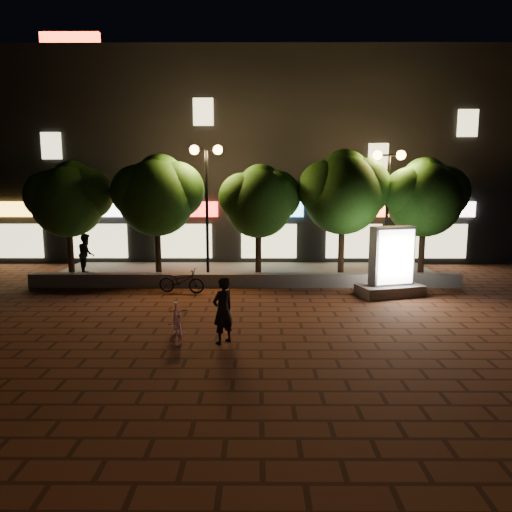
{
  "coord_description": "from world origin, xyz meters",
  "views": [
    {
      "loc": [
        0.49,
        -13.49,
        3.9
      ],
      "look_at": [
        0.43,
        1.5,
        1.55
      ],
      "focal_mm": 33.65,
      "sensor_mm": 36.0,
      "label": 1
    }
  ],
  "objects_px": {
    "tree_far_right": "(425,195)",
    "pedestrian": "(86,254)",
    "scooter_pink": "(177,323)",
    "street_lamp_left": "(206,178)",
    "street_lamp_right": "(388,181)",
    "scooter_parked": "(182,281)",
    "tree_mid": "(260,199)",
    "tree_far_left": "(69,197)",
    "ad_kiosk": "(391,268)",
    "tree_right": "(344,190)",
    "tree_left": "(158,193)",
    "rider": "(223,310)"
  },
  "relations": [
    {
      "from": "street_lamp_right",
      "to": "street_lamp_left",
      "type": "bearing_deg",
      "value": 180.0
    },
    {
      "from": "street_lamp_left",
      "to": "ad_kiosk",
      "type": "height_order",
      "value": "street_lamp_left"
    },
    {
      "from": "tree_far_left",
      "to": "tree_right",
      "type": "height_order",
      "value": "tree_right"
    },
    {
      "from": "tree_left",
      "to": "rider",
      "type": "height_order",
      "value": "tree_left"
    },
    {
      "from": "tree_far_left",
      "to": "ad_kiosk",
      "type": "relative_size",
      "value": 1.91
    },
    {
      "from": "tree_far_left",
      "to": "pedestrian",
      "type": "xyz_separation_m",
      "value": [
        0.3,
        0.68,
        -2.37
      ]
    },
    {
      "from": "rider",
      "to": "tree_right",
      "type": "bearing_deg",
      "value": -163.42
    },
    {
      "from": "tree_left",
      "to": "scooter_parked",
      "type": "xyz_separation_m",
      "value": [
        1.24,
        -2.46,
        -3.01
      ]
    },
    {
      "from": "tree_right",
      "to": "tree_left",
      "type": "bearing_deg",
      "value": -180.0
    },
    {
      "from": "tree_far_right",
      "to": "scooter_pink",
      "type": "relative_size",
      "value": 3.12
    },
    {
      "from": "street_lamp_left",
      "to": "scooter_parked",
      "type": "xyz_separation_m",
      "value": [
        -0.7,
        -2.2,
        -3.6
      ]
    },
    {
      "from": "tree_far_left",
      "to": "street_lamp_right",
      "type": "height_order",
      "value": "street_lamp_right"
    },
    {
      "from": "ad_kiosk",
      "to": "scooter_parked",
      "type": "bearing_deg",
      "value": 177.29
    },
    {
      "from": "street_lamp_right",
      "to": "scooter_pink",
      "type": "bearing_deg",
      "value": -133.66
    },
    {
      "from": "pedestrian",
      "to": "rider",
      "type": "bearing_deg",
      "value": -161.99
    },
    {
      "from": "street_lamp_right",
      "to": "tree_far_right",
      "type": "bearing_deg",
      "value": 9.61
    },
    {
      "from": "tree_left",
      "to": "tree_mid",
      "type": "height_order",
      "value": "tree_left"
    },
    {
      "from": "street_lamp_left",
      "to": "rider",
      "type": "xyz_separation_m",
      "value": [
        1.14,
        -7.48,
        -3.21
      ]
    },
    {
      "from": "tree_mid",
      "to": "scooter_pink",
      "type": "height_order",
      "value": "tree_mid"
    },
    {
      "from": "tree_far_left",
      "to": "rider",
      "type": "bearing_deg",
      "value": -49.59
    },
    {
      "from": "tree_mid",
      "to": "street_lamp_right",
      "type": "relative_size",
      "value": 0.9
    },
    {
      "from": "scooter_parked",
      "to": "tree_mid",
      "type": "bearing_deg",
      "value": -38.82
    },
    {
      "from": "tree_right",
      "to": "street_lamp_left",
      "type": "relative_size",
      "value": 0.98
    },
    {
      "from": "tree_far_right",
      "to": "scooter_pink",
      "type": "bearing_deg",
      "value": -138.38
    },
    {
      "from": "tree_mid",
      "to": "tree_right",
      "type": "relative_size",
      "value": 0.89
    },
    {
      "from": "tree_mid",
      "to": "street_lamp_right",
      "type": "xyz_separation_m",
      "value": [
        4.95,
        -0.26,
        0.68
      ]
    },
    {
      "from": "tree_right",
      "to": "scooter_parked",
      "type": "relative_size",
      "value": 3.08
    },
    {
      "from": "tree_far_left",
      "to": "rider",
      "type": "height_order",
      "value": "tree_far_left"
    },
    {
      "from": "tree_left",
      "to": "scooter_pink",
      "type": "bearing_deg",
      "value": -75.58
    },
    {
      "from": "tree_right",
      "to": "tree_mid",
      "type": "bearing_deg",
      "value": -180.0
    },
    {
      "from": "tree_mid",
      "to": "street_lamp_left",
      "type": "xyz_separation_m",
      "value": [
        -2.05,
        -0.26,
        0.81
      ]
    },
    {
      "from": "tree_far_left",
      "to": "pedestrian",
      "type": "distance_m",
      "value": 2.49
    },
    {
      "from": "scooter_pink",
      "to": "street_lamp_left",
      "type": "bearing_deg",
      "value": 73.75
    },
    {
      "from": "tree_far_right",
      "to": "tree_far_left",
      "type": "bearing_deg",
      "value": -180.0
    },
    {
      "from": "tree_far_right",
      "to": "street_lamp_left",
      "type": "xyz_separation_m",
      "value": [
        -8.55,
        -0.26,
        0.66
      ]
    },
    {
      "from": "rider",
      "to": "tree_left",
      "type": "bearing_deg",
      "value": -113.12
    },
    {
      "from": "street_lamp_right",
      "to": "ad_kiosk",
      "type": "bearing_deg",
      "value": -100.14
    },
    {
      "from": "street_lamp_left",
      "to": "scooter_pink",
      "type": "bearing_deg",
      "value": -89.95
    },
    {
      "from": "tree_left",
      "to": "scooter_pink",
      "type": "relative_size",
      "value": 3.21
    },
    {
      "from": "tree_left",
      "to": "scooter_parked",
      "type": "height_order",
      "value": "tree_left"
    },
    {
      "from": "tree_mid",
      "to": "pedestrian",
      "type": "bearing_deg",
      "value": 174.57
    },
    {
      "from": "tree_right",
      "to": "scooter_parked",
      "type": "bearing_deg",
      "value": -157.87
    },
    {
      "from": "tree_mid",
      "to": "street_lamp_left",
      "type": "bearing_deg",
      "value": -172.69
    },
    {
      "from": "street_lamp_right",
      "to": "pedestrian",
      "type": "relative_size",
      "value": 2.97
    },
    {
      "from": "tree_far_left",
      "to": "street_lamp_left",
      "type": "bearing_deg",
      "value": -2.76
    },
    {
      "from": "tree_far_right",
      "to": "pedestrian",
      "type": "bearing_deg",
      "value": 177.14
    },
    {
      "from": "tree_mid",
      "to": "tree_right",
      "type": "bearing_deg",
      "value": 0.0
    },
    {
      "from": "street_lamp_right",
      "to": "tree_far_left",
      "type": "bearing_deg",
      "value": 178.79
    },
    {
      "from": "tree_right",
      "to": "tree_far_right",
      "type": "bearing_deg",
      "value": -0.0
    },
    {
      "from": "street_lamp_right",
      "to": "scooter_parked",
      "type": "bearing_deg",
      "value": -164.06
    }
  ]
}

